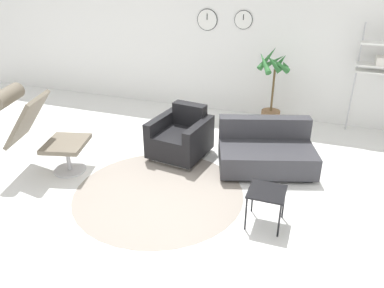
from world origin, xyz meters
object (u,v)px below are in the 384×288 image
(lounge_chair, at_px, (34,122))
(armchair_red, at_px, (181,138))
(side_table, at_px, (267,195))
(potted_plant, at_px, (272,94))
(couch_low, at_px, (266,152))

(lounge_chair, distance_m, armchair_red, 2.02)
(side_table, bearing_deg, potted_plant, 98.27)
(lounge_chair, xyz_separation_m, armchair_red, (1.66, 1.06, -0.44))
(side_table, relative_size, potted_plant, 0.31)
(lounge_chair, bearing_deg, couch_low, 96.00)
(armchair_red, distance_m, couch_low, 1.24)
(side_table, bearing_deg, armchair_red, 140.13)
(couch_low, distance_m, potted_plant, 1.52)
(couch_low, bearing_deg, side_table, 81.74)
(lounge_chair, bearing_deg, armchair_red, 107.50)
(side_table, bearing_deg, lounge_chair, 177.10)
(lounge_chair, distance_m, side_table, 3.15)
(side_table, bearing_deg, couch_low, 99.81)
(couch_low, bearing_deg, armchair_red, -15.47)
(couch_low, xyz_separation_m, potted_plant, (-0.18, 1.47, 0.36))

